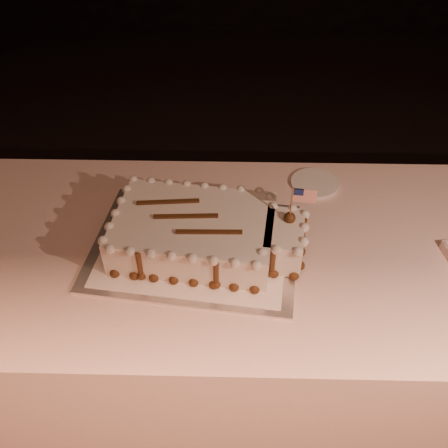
{
  "coord_description": "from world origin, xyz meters",
  "views": [
    {
      "loc": [
        -0.08,
        -0.37,
        1.73
      ],
      "look_at": [
        -0.1,
        0.59,
        0.84
      ],
      "focal_mm": 40.0,
      "sensor_mm": 36.0,
      "label": 1
    }
  ],
  "objects_px": {
    "cake_board": "(195,246)",
    "banquet_table": "(255,327)",
    "side_plate": "(315,183)",
    "sheet_cake": "(205,233)"
  },
  "relations": [
    {
      "from": "sheet_cake",
      "to": "side_plate",
      "type": "distance_m",
      "value": 0.44
    },
    {
      "from": "banquet_table",
      "to": "side_plate",
      "type": "xyz_separation_m",
      "value": [
        0.18,
        0.28,
        0.38
      ]
    },
    {
      "from": "sheet_cake",
      "to": "side_plate",
      "type": "bearing_deg",
      "value": 41.27
    },
    {
      "from": "cake_board",
      "to": "sheet_cake",
      "type": "xyz_separation_m",
      "value": [
        0.03,
        -0.0,
        0.06
      ]
    },
    {
      "from": "cake_board",
      "to": "banquet_table",
      "type": "bearing_deg",
      "value": 9.03
    },
    {
      "from": "side_plate",
      "to": "cake_board",
      "type": "bearing_deg",
      "value": -141.45
    },
    {
      "from": "cake_board",
      "to": "side_plate",
      "type": "height_order",
      "value": "side_plate"
    },
    {
      "from": "banquet_table",
      "to": "side_plate",
      "type": "height_order",
      "value": "side_plate"
    },
    {
      "from": "banquet_table",
      "to": "sheet_cake",
      "type": "relative_size",
      "value": 4.41
    },
    {
      "from": "cake_board",
      "to": "side_plate",
      "type": "relative_size",
      "value": 3.69
    }
  ]
}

